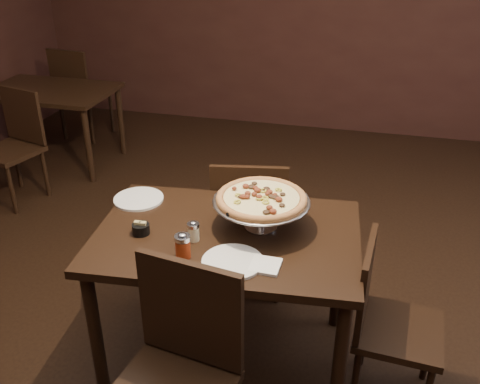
# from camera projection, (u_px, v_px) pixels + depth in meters

# --- Properties ---
(room) EXTENTS (6.04, 7.04, 2.84)m
(room) POSITION_uv_depth(u_px,v_px,m) (244.00, 98.00, 2.19)
(room) COLOR black
(room) RESTS_ON ground
(dining_table) EXTENTS (1.28, 0.91, 0.76)m
(dining_table) POSITION_uv_depth(u_px,v_px,m) (227.00, 251.00, 2.52)
(dining_table) COLOR black
(dining_table) RESTS_ON ground
(background_table) EXTENTS (1.11, 0.74, 0.69)m
(background_table) POSITION_uv_depth(u_px,v_px,m) (51.00, 99.00, 4.76)
(background_table) COLOR black
(background_table) RESTS_ON ground
(pizza_stand) EXTENTS (0.45, 0.45, 0.19)m
(pizza_stand) POSITION_uv_depth(u_px,v_px,m) (261.00, 199.00, 2.44)
(pizza_stand) COLOR #B1B1B8
(pizza_stand) RESTS_ON dining_table
(parmesan_shaker) EXTENTS (0.06, 0.06, 0.10)m
(parmesan_shaker) POSITION_uv_depth(u_px,v_px,m) (193.00, 231.00, 2.40)
(parmesan_shaker) COLOR #F3EFBD
(parmesan_shaker) RESTS_ON dining_table
(pepper_flake_shaker) EXTENTS (0.07, 0.07, 0.12)m
(pepper_flake_shaker) POSITION_uv_depth(u_px,v_px,m) (183.00, 246.00, 2.27)
(pepper_flake_shaker) COLOR maroon
(pepper_flake_shaker) RESTS_ON dining_table
(packet_caddy) EXTENTS (0.08, 0.08, 0.06)m
(packet_caddy) POSITION_uv_depth(u_px,v_px,m) (141.00, 228.00, 2.45)
(packet_caddy) COLOR black
(packet_caddy) RESTS_ON dining_table
(napkin_stack) EXTENTS (0.13, 0.13, 0.01)m
(napkin_stack) POSITION_uv_depth(u_px,v_px,m) (265.00, 265.00, 2.23)
(napkin_stack) COLOR white
(napkin_stack) RESTS_ON dining_table
(plate_left) EXTENTS (0.25, 0.25, 0.01)m
(plate_left) POSITION_uv_depth(u_px,v_px,m) (139.00, 199.00, 2.75)
(plate_left) COLOR white
(plate_left) RESTS_ON dining_table
(plate_near) EXTENTS (0.26, 0.26, 0.01)m
(plate_near) POSITION_uv_depth(u_px,v_px,m) (233.00, 262.00, 2.25)
(plate_near) COLOR white
(plate_near) RESTS_ON dining_table
(serving_spatula) EXTENTS (0.16, 0.16, 0.02)m
(serving_spatula) POSITION_uv_depth(u_px,v_px,m) (237.00, 210.00, 2.36)
(serving_spatula) COLOR #B1B1B8
(serving_spatula) RESTS_ON pizza_stand
(chair_far) EXTENTS (0.48, 0.48, 0.90)m
(chair_far) POSITION_uv_depth(u_px,v_px,m) (250.00, 222.00, 3.09)
(chair_far) COLOR black
(chair_far) RESTS_ON ground
(chair_near) EXTENTS (0.50, 0.50, 0.94)m
(chair_near) POSITION_uv_depth(u_px,v_px,m) (177.00, 371.00, 2.05)
(chair_near) COLOR black
(chair_near) RESTS_ON ground
(chair_side) EXTENTS (0.41, 0.41, 0.82)m
(chair_side) POSITION_uv_depth(u_px,v_px,m) (386.00, 318.00, 2.41)
(chair_side) COLOR black
(chair_side) RESTS_ON ground
(bg_chair_far) EXTENTS (0.49, 0.49, 0.93)m
(bg_chair_far) POSITION_uv_depth(u_px,v_px,m) (79.00, 90.00, 5.33)
(bg_chair_far) COLOR black
(bg_chair_far) RESTS_ON ground
(bg_chair_near) EXTENTS (0.51, 0.51, 0.88)m
(bg_chair_near) POSITION_uv_depth(u_px,v_px,m) (15.00, 142.00, 4.19)
(bg_chair_near) COLOR black
(bg_chair_near) RESTS_ON ground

